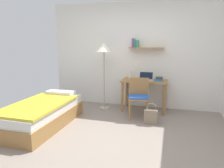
% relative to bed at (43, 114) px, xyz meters
% --- Properties ---
extents(ground_plane, '(5.28, 5.28, 0.00)m').
position_rel_bed_xyz_m(ground_plane, '(1.53, -0.21, -0.24)').
color(ground_plane, gray).
extents(wall_back, '(4.40, 0.27, 2.60)m').
position_rel_bed_xyz_m(wall_back, '(1.53, 1.81, 1.06)').
color(wall_back, white).
rests_on(wall_back, ground_plane).
extents(bed, '(0.90, 1.85, 0.54)m').
position_rel_bed_xyz_m(bed, '(0.00, 0.00, 0.00)').
color(bed, '#9E703D').
rests_on(bed, ground_plane).
extents(desk, '(1.06, 0.59, 0.74)m').
position_rel_bed_xyz_m(desk, '(1.79, 1.49, 0.36)').
color(desk, '#9E703D').
rests_on(desk, ground_plane).
extents(desk_chair, '(0.50, 0.45, 0.86)m').
position_rel_bed_xyz_m(desk_chair, '(1.74, 0.97, 0.25)').
color(desk_chair, '#9E703D').
rests_on(desk_chair, ground_plane).
extents(standing_lamp, '(0.40, 0.40, 1.62)m').
position_rel_bed_xyz_m(standing_lamp, '(0.82, 1.36, 1.18)').
color(standing_lamp, '#B2A893').
rests_on(standing_lamp, ground_plane).
extents(laptop, '(0.34, 0.21, 0.20)m').
position_rel_bed_xyz_m(laptop, '(1.82, 1.50, 0.55)').
color(laptop, '#B7BABF').
rests_on(laptop, desk).
extents(water_bottle, '(0.07, 0.07, 0.21)m').
position_rel_bed_xyz_m(water_bottle, '(1.43, 1.52, 0.60)').
color(water_bottle, silver).
rests_on(water_bottle, desk).
extents(book_stack, '(0.18, 0.22, 0.08)m').
position_rel_bed_xyz_m(book_stack, '(2.12, 1.49, 0.54)').
color(book_stack, '#3384C6').
rests_on(book_stack, desk).
extents(handbag, '(0.26, 0.12, 0.43)m').
position_rel_bed_xyz_m(handbag, '(2.03, 0.67, -0.08)').
color(handbag, gray).
rests_on(handbag, ground_plane).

